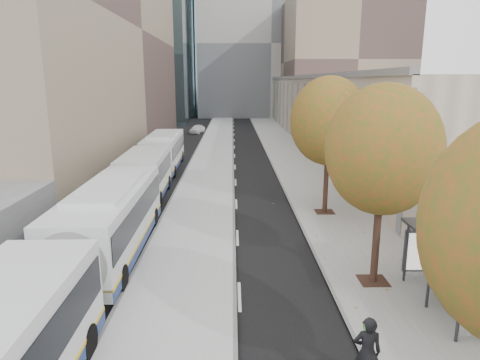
{
  "coord_description": "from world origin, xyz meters",
  "views": [
    {
      "loc": [
        -1.89,
        -2.27,
        7.72
      ],
      "look_at": [
        -1.48,
        20.08,
        2.5
      ],
      "focal_mm": 32.0,
      "sensor_mm": 36.0,
      "label": 1
    }
  ],
  "objects_px": {
    "bus_far": "(157,159)",
    "distant_car": "(197,129)",
    "bus_near": "(80,256)",
    "bus_shelter": "(459,250)"
  },
  "relations": [
    {
      "from": "bus_far",
      "to": "bus_near",
      "type": "bearing_deg",
      "value": -89.58
    },
    {
      "from": "bus_shelter",
      "to": "bus_far",
      "type": "height_order",
      "value": "bus_far"
    },
    {
      "from": "bus_near",
      "to": "bus_shelter",
      "type": "bearing_deg",
      "value": -4.63
    },
    {
      "from": "bus_near",
      "to": "distant_car",
      "type": "distance_m",
      "value": 50.13
    },
    {
      "from": "bus_near",
      "to": "distant_car",
      "type": "height_order",
      "value": "bus_near"
    },
    {
      "from": "bus_shelter",
      "to": "bus_near",
      "type": "height_order",
      "value": "bus_near"
    },
    {
      "from": "bus_far",
      "to": "distant_car",
      "type": "bearing_deg",
      "value": 87.29
    },
    {
      "from": "bus_shelter",
      "to": "bus_far",
      "type": "distance_m",
      "value": 24.39
    },
    {
      "from": "bus_far",
      "to": "distant_car",
      "type": "distance_m",
      "value": 30.78
    },
    {
      "from": "bus_near",
      "to": "bus_far",
      "type": "distance_m",
      "value": 19.37
    }
  ]
}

